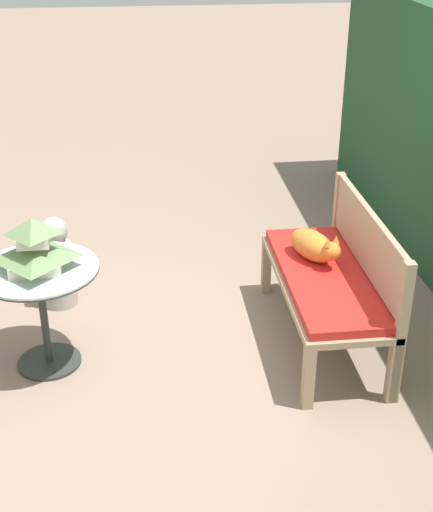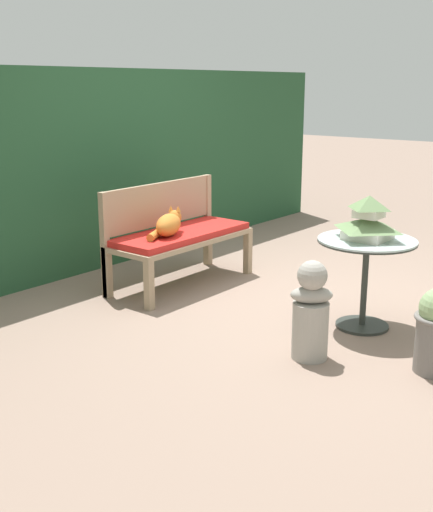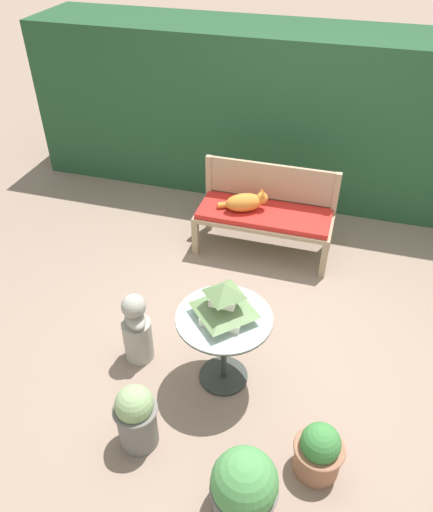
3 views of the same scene
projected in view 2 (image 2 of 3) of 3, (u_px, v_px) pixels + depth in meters
name	position (u px, v px, depth m)	size (l,w,h in m)	color
ground	(300.00, 303.00, 5.06)	(30.00, 30.00, 0.00)	gray
foliage_hedge_back	(88.00, 164.00, 6.32)	(6.40, 1.02, 1.81)	#234C2D
garden_bench	(182.00, 239.00, 5.42)	(1.33, 0.53, 0.47)	tan
bench_backrest	(160.00, 211.00, 5.51)	(1.33, 0.06, 0.86)	tan
cat	(168.00, 224.00, 5.22)	(0.48, 0.32, 0.22)	orange
patio_table	(366.00, 258.00, 4.43)	(0.68, 0.68, 0.64)	#2D332D
pagoda_birdhouse	(368.00, 221.00, 4.36)	(0.37, 0.37, 0.30)	silver
garden_bust	(311.00, 314.00, 3.97)	(0.28, 0.30, 0.63)	#A39E93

